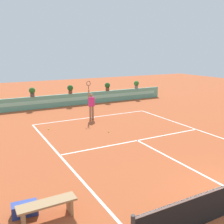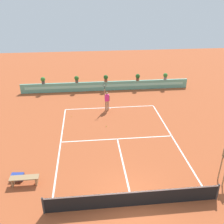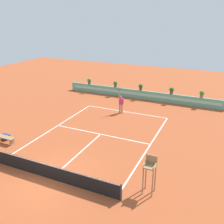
# 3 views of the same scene
# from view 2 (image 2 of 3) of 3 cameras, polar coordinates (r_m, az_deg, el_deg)

# --- Properties ---
(ground_plane) EXTENTS (60.00, 60.00, 0.00)m
(ground_plane) POSITION_cam_2_polar(r_m,az_deg,el_deg) (18.26, 1.37, -6.79)
(ground_plane) COLOR #A84C28
(court_lines) EXTENTS (8.32, 11.94, 0.01)m
(court_lines) POSITION_cam_2_polar(r_m,az_deg,el_deg) (18.86, 1.09, -5.60)
(court_lines) COLOR white
(court_lines) RESTS_ON ground
(net) EXTENTS (8.92, 0.10, 1.00)m
(net) POSITION_cam_2_polar(r_m,az_deg,el_deg) (13.30, 4.84, -18.93)
(net) COLOR #333333
(net) RESTS_ON ground
(back_wall_barrier) EXTENTS (18.00, 0.21, 1.00)m
(back_wall_barrier) POSITION_cam_2_polar(r_m,az_deg,el_deg) (27.34, -1.39, 5.93)
(back_wall_barrier) COLOR #60A88E
(back_wall_barrier) RESTS_ON ground
(bench_courtside) EXTENTS (1.60, 0.44, 0.51)m
(bench_courtside) POSITION_cam_2_polar(r_m,az_deg,el_deg) (15.31, -19.23, -14.16)
(bench_courtside) COLOR #99754C
(bench_courtside) RESTS_ON ground
(gear_bag) EXTENTS (0.73, 0.42, 0.36)m
(gear_bag) POSITION_cam_2_polar(r_m,az_deg,el_deg) (15.92, -20.61, -13.57)
(gear_bag) COLOR navy
(gear_bag) RESTS_ON ground
(tennis_player) EXTENTS (0.61, 0.28, 2.58)m
(tennis_player) POSITION_cam_2_polar(r_m,az_deg,el_deg) (22.49, -1.17, 2.87)
(tennis_player) COLOR #9E7051
(tennis_player) RESTS_ON ground
(tennis_ball_near_baseline) EXTENTS (0.07, 0.07, 0.07)m
(tennis_ball_near_baseline) POSITION_cam_2_polar(r_m,az_deg,el_deg) (22.04, -9.18, -0.90)
(tennis_ball_near_baseline) COLOR #CCE033
(tennis_ball_near_baseline) RESTS_ON ground
(tennis_ball_mid_court) EXTENTS (0.07, 0.07, 0.07)m
(tennis_ball_mid_court) POSITION_cam_2_polar(r_m,az_deg,el_deg) (20.17, -1.31, -3.23)
(tennis_ball_mid_court) COLOR #CCE033
(tennis_ball_mid_court) RESTS_ON ground
(potted_plant_left) EXTENTS (0.48, 0.48, 0.72)m
(potted_plant_left) POSITION_cam_2_polar(r_m,az_deg,el_deg) (26.99, -8.02, 7.46)
(potted_plant_left) COLOR #514C47
(potted_plant_left) RESTS_ON back_wall_barrier
(potted_plant_far_right) EXTENTS (0.48, 0.48, 0.72)m
(potted_plant_far_right) POSITION_cam_2_polar(r_m,az_deg,el_deg) (28.29, 12.00, 8.01)
(potted_plant_far_right) COLOR gray
(potted_plant_far_right) RESTS_ON back_wall_barrier
(potted_plant_right) EXTENTS (0.48, 0.48, 0.72)m
(potted_plant_right) POSITION_cam_2_polar(r_m,az_deg,el_deg) (27.52, 5.84, 7.94)
(potted_plant_right) COLOR brown
(potted_plant_right) RESTS_ON back_wall_barrier
(potted_plant_far_left) EXTENTS (0.48, 0.48, 0.72)m
(potted_plant_far_left) POSITION_cam_2_polar(r_m,az_deg,el_deg) (27.35, -15.37, 7.02)
(potted_plant_far_left) COLOR #514C47
(potted_plant_far_left) RESTS_ON back_wall_barrier
(potted_plant_centre) EXTENTS (0.48, 0.48, 0.72)m
(potted_plant_centre) POSITION_cam_2_polar(r_m,az_deg,el_deg) (27.04, -1.42, 7.74)
(potted_plant_centre) COLOR brown
(potted_plant_centre) RESTS_ON back_wall_barrier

